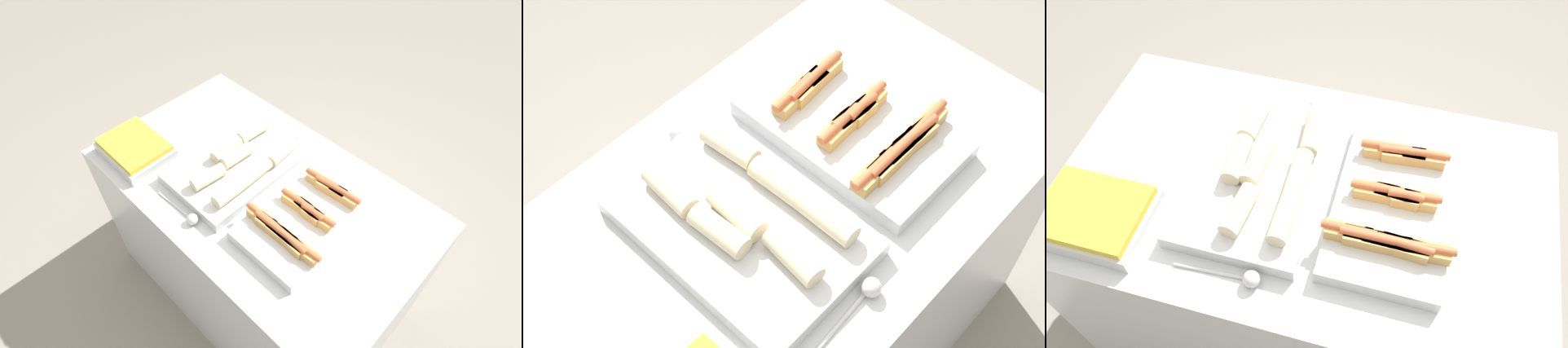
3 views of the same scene
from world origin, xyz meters
TOP-DOWN VIEW (x-y plane):
  - ground_plane at (0.00, 0.00)m, footprint 12.00×12.00m
  - counter at (0.00, 0.00)m, footprint 1.41×0.83m
  - tray_hotdogs at (0.26, -0.01)m, footprint 0.34×0.53m
  - tray_wraps at (-0.12, 0.00)m, footprint 0.37×0.56m
  - tray_side_front at (-0.51, -0.25)m, footprint 0.30×0.24m
  - serving_spoon_near at (-0.07, -0.31)m, footprint 0.23×0.04m
  - serving_spoon_far at (-0.06, 0.31)m, footprint 0.24×0.04m

SIDE VIEW (x-z plane):
  - ground_plane at x=0.00m, z-range 0.00..0.00m
  - counter at x=0.00m, z-range 0.00..0.88m
  - serving_spoon_far at x=-0.06m, z-range 0.87..0.92m
  - serving_spoon_near at x=-0.07m, z-range 0.87..0.92m
  - tray_side_front at x=-0.51m, z-range 0.87..0.95m
  - tray_wraps at x=-0.12m, z-range 0.86..0.96m
  - tray_hotdogs at x=0.26m, z-range 0.86..0.96m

